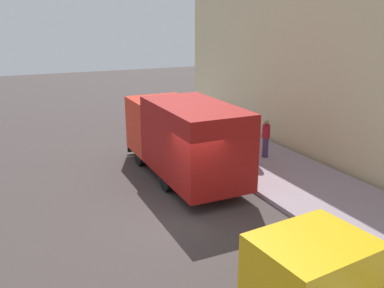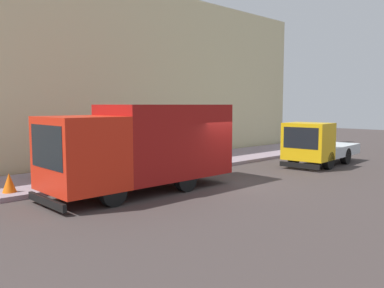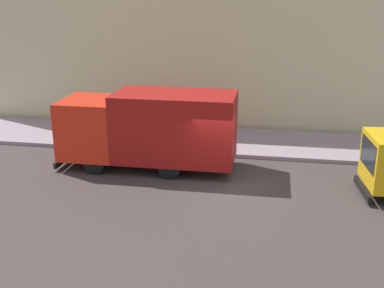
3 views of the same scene
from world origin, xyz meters
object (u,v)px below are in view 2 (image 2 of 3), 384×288
Objects in this scene: pedestrian_walking at (83,153)px; street_sign_post at (119,141)px; small_flatbed_truck at (317,146)px; pedestrian_standing at (36,157)px; traffic_cone_orange at (9,183)px; large_utility_truck at (144,145)px; pedestrian_third at (106,153)px.

street_sign_post is at bearing -99.93° from pedestrian_walking.
pedestrian_walking is at bearing 14.21° from street_sign_post.
small_flatbed_truck is 3.29× the size of pedestrian_walking.
traffic_cone_orange is (-1.87, 1.72, -0.55)m from pedestrian_standing.
traffic_cone_orange is at bearing 58.20° from large_utility_truck.
traffic_cone_orange is at bearing -5.22° from pedestrian_standing.
pedestrian_third reaches higher than pedestrian_walking.
pedestrian_standing is 0.97× the size of pedestrian_third.
pedestrian_third is at bearing -79.39° from traffic_cone_orange.
large_utility_truck reaches higher than small_flatbed_truck.
street_sign_post reaches higher than pedestrian_standing.
street_sign_post is (-2.22, -2.53, 0.66)m from pedestrian_standing.
pedestrian_standing is at bearing 48.73° from street_sign_post.
pedestrian_walking is 1.10m from pedestrian_third.
traffic_cone_orange is (2.42, 3.93, -1.22)m from large_utility_truck.
small_flatbed_truck is at bearing -97.39° from large_utility_truck.
large_utility_truck is at bearing 171.36° from street_sign_post.
small_flatbed_truck is 13.61m from pedestrian_standing.
traffic_cone_orange is (-1.73, 3.72, -0.57)m from pedestrian_walking.
pedestrian_third is at bearing 105.07° from pedestrian_standing.
large_utility_truck is 4.23× the size of pedestrian_walking.
pedestrian_standing reaches higher than traffic_cone_orange.
pedestrian_standing is 2.81m from pedestrian_third.
street_sign_post is at bearing -8.80° from large_utility_truck.
street_sign_post is at bearing -94.67° from traffic_cone_orange.
large_utility_truck is 4.20m from pedestrian_walking.
pedestrian_walking is (5.44, 10.41, 0.03)m from small_flatbed_truck.
large_utility_truck reaches higher than traffic_cone_orange.
street_sign_post reaches higher than pedestrian_walking.
pedestrian_walking is at bearing 123.16° from pedestrian_standing.
pedestrian_third is 4.43m from traffic_cone_orange.
traffic_cone_orange is at bearing -179.25° from pedestrian_walking.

